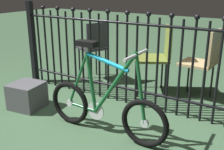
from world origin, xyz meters
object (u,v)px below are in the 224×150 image
Objects in this scene: chair_olive at (158,53)px; chair_tan at (205,58)px; display_crate at (27,95)px; chair_charcoal at (94,45)px; bicycle at (104,105)px.

chair_tan is at bearing 4.89° from chair_olive.
chair_charcoal is at bearing 84.03° from display_crate.
chair_charcoal is (-0.96, 1.23, 0.24)m from bicycle.
chair_charcoal reaches higher than display_crate.
bicycle reaches higher than chair_olive.
chair_tan is at bearing 37.55° from display_crate.
bicycle reaches higher than display_crate.
chair_olive is at bearing 48.35° from display_crate.
display_crate is (-0.12, -1.19, -0.39)m from chair_charcoal.
display_crate is at bearing 178.30° from bicycle.
chair_tan is 2.57× the size of display_crate.
display_crate is at bearing -142.45° from chair_tan.
chair_olive reaches higher than chair_charcoal.
chair_charcoal is at bearing -176.90° from chair_tan.
chair_olive reaches higher than display_crate.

